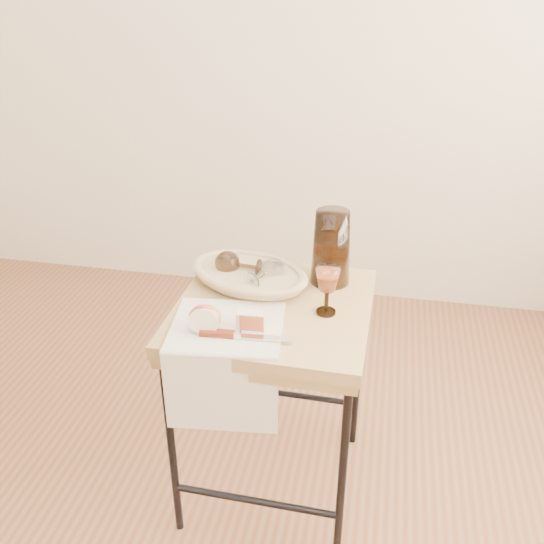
% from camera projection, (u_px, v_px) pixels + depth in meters
% --- Properties ---
extents(wall_back, '(3.60, 0.00, 2.70)m').
position_uv_depth(wall_back, '(254.00, 24.00, 2.71)').
color(wall_back, beige).
rests_on(wall_back, ground).
extents(side_table, '(0.58, 0.58, 0.72)m').
position_uv_depth(side_table, '(273.00, 400.00, 1.93)').
color(side_table, brown).
rests_on(side_table, floor).
extents(tea_towel, '(0.34, 0.31, 0.01)m').
position_uv_depth(tea_towel, '(227.00, 326.00, 1.65)').
color(tea_towel, white).
rests_on(tea_towel, side_table).
extents(bread_basket, '(0.40, 0.33, 0.05)m').
position_uv_depth(bread_basket, '(249.00, 276.00, 1.86)').
color(bread_basket, '#967248').
rests_on(bread_basket, side_table).
extents(goblet_lying_a, '(0.14, 0.09, 0.08)m').
position_uv_depth(goblet_lying_a, '(241.00, 265.00, 1.87)').
color(goblet_lying_a, brown).
rests_on(goblet_lying_a, bread_basket).
extents(goblet_lying_b, '(0.12, 0.14, 0.07)m').
position_uv_depth(goblet_lying_b, '(264.00, 274.00, 1.83)').
color(goblet_lying_b, white).
rests_on(goblet_lying_b, bread_basket).
extents(pitcher, '(0.20, 0.26, 0.28)m').
position_uv_depth(pitcher, '(331.00, 247.00, 1.83)').
color(pitcher, black).
rests_on(pitcher, side_table).
extents(wine_goblet, '(0.08, 0.08, 0.15)m').
position_uv_depth(wine_goblet, '(327.00, 291.00, 1.68)').
color(wine_goblet, white).
rests_on(wine_goblet, side_table).
extents(apple_half, '(0.09, 0.06, 0.08)m').
position_uv_depth(apple_half, '(205.00, 318.00, 1.61)').
color(apple_half, red).
rests_on(apple_half, tea_towel).
extents(apple_wedge, '(0.07, 0.04, 0.04)m').
position_uv_depth(apple_wedge, '(249.00, 320.00, 1.63)').
color(apple_wedge, '#F9EBC8').
rests_on(apple_wedge, tea_towel).
extents(table_knife, '(0.24, 0.04, 0.02)m').
position_uv_depth(table_knife, '(241.00, 335.00, 1.59)').
color(table_knife, silver).
rests_on(table_knife, tea_towel).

